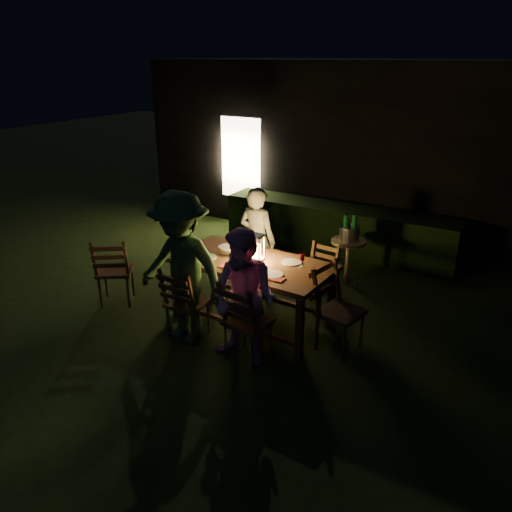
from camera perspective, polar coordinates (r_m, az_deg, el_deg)
The scene contains 29 objects.
garden_envelope at distance 10.88m, azimuth 16.90°, elevation 12.10°, with size 40.00×40.00×3.20m.
dining_table at distance 6.36m, azimuth -0.49°, elevation -1.29°, with size 2.10×1.12×0.85m.
chair_near_left at distance 6.26m, azimuth -7.87°, elevation -6.66°, with size 0.47×0.50×1.00m.
chair_near_right at distance 5.77m, azimuth -1.03°, elevation -8.96°, with size 0.52×0.55×1.04m.
chair_far_left at distance 7.37m, azimuth -0.07°, elevation -2.10°, with size 0.43×0.45×0.90m.
chair_far_right at distance 6.92m, azimuth 6.89°, elevation -3.87°, with size 0.47×0.50×0.93m.
chair_end at distance 6.03m, azimuth 9.38°, elevation -7.68°, with size 0.60×0.57×1.08m.
chair_spare at distance 7.29m, azimuth -15.71°, elevation -2.89°, with size 0.67×0.68×1.05m.
person_house_side at distance 7.21m, azimuth 0.15°, elevation 1.81°, with size 0.58×0.38×1.58m, color beige.
person_opp_right at distance 5.50m, azimuth -1.33°, elevation -4.89°, with size 0.77×0.60×1.59m, color #DD98CB.
person_opp_left at distance 5.95m, azimuth -8.51°, elevation -1.44°, with size 1.22×0.70×1.88m, color #2F582C.
lantern at distance 6.28m, azimuth 0.14°, elevation 0.79°, with size 0.16×0.16×0.35m.
plate_far_left at distance 6.78m, azimuth -3.33°, elevation 1.06°, with size 0.25×0.25×0.01m, color white.
plate_near_left at distance 6.46m, azimuth -5.64°, elevation -0.12°, with size 0.25×0.25×0.01m, color white.
plate_far_right at distance 6.28m, azimuth 4.04°, elevation -0.74°, with size 0.25×0.25×0.01m, color white.
plate_near_right at distance 5.93m, azimuth 1.95°, elevation -2.12°, with size 0.25×0.25×0.01m, color white.
wineglass_a at distance 6.66m, azimuth -1.31°, elevation 1.44°, with size 0.06×0.06×0.18m, color #59070F, non-canonical shape.
wineglass_b at distance 6.60m, azimuth -6.28°, elevation 1.11°, with size 0.06×0.06×0.18m, color #59070F, non-canonical shape.
wineglass_c at distance 5.92m, azimuth 0.42°, elevation -1.28°, with size 0.06×0.06×0.18m, color #59070F, non-canonical shape.
wineglass_d at distance 6.14m, azimuth 5.26°, elevation -0.50°, with size 0.06×0.06×0.18m, color #59070F, non-canonical shape.
wineglass_e at distance 6.12m, azimuth -2.84°, elevation -0.53°, with size 0.06×0.06×0.18m, color silver, non-canonical shape.
bottle_table at distance 6.40m, azimuth -2.36°, elevation 1.05°, with size 0.07×0.07×0.28m, color #0F471E.
napkin_left at distance 6.16m, azimuth -3.31°, elevation -1.19°, with size 0.18×0.14×0.01m, color red.
napkin_right at distance 5.82m, azimuth 2.38°, elevation -2.62°, with size 0.18×0.14×0.01m, color red.
phone at distance 6.45m, azimuth -6.57°, elevation -0.24°, with size 0.14×0.07×0.01m, color black.
side_table at distance 7.62m, azimuth 10.51°, elevation 1.18°, with size 0.52×0.52×0.70m.
ice_bucket at distance 7.56m, azimuth 10.61°, elevation 2.55°, with size 0.30×0.30×0.22m, color #A5A8AD.
bottle_bucket_a at distance 7.52m, azimuth 10.17°, elevation 2.89°, with size 0.07×0.07×0.32m, color #0F471E.
bottle_bucket_b at distance 7.56m, azimuth 11.09°, elevation 2.93°, with size 0.07×0.07×0.32m, color #0F471E.
Camera 1 is at (2.53, -4.29, 3.29)m, focal length 35.00 mm.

